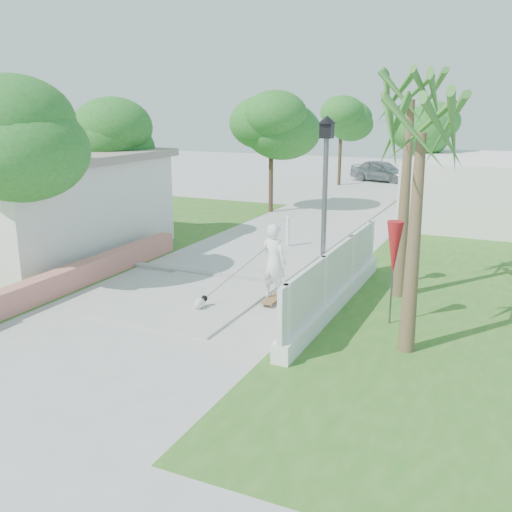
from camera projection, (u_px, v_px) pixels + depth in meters
The scene contains 22 objects.
ground at pixel (79, 365), 10.58m from camera, with size 90.00×90.00×0.00m, color #B7B7B2.
path_strip at pixel (358, 202), 28.14m from camera, with size 3.20×36.00×0.06m, color #B7B7B2.
curb at pixel (228, 277), 15.84m from camera, with size 6.50×0.25×0.10m, color #999993.
grass_left at pixel (80, 240), 20.43m from camera, with size 8.00×20.00×0.01m, color #2E6720.
grass_right at pixel (503, 291), 14.78m from camera, with size 8.00×20.00×0.01m, color #2E6720.
pink_wall at pixel (73, 277), 14.95m from camera, with size 0.45×8.20×0.80m.
house_left at pixel (10, 201), 18.66m from camera, with size 8.40×7.40×3.23m.
lattice_fence at pixel (336, 286), 13.46m from camera, with size 0.35×7.00×1.50m.
building_right at pixel (489, 189), 23.63m from camera, with size 6.00×8.00×2.60m, color silver.
street_lamp at pixel (325, 202), 13.62m from camera, with size 0.44×0.44×4.44m.
bollard at pixel (288, 231), 19.13m from camera, with size 0.14×0.14×1.09m.
patio_umbrella at pixel (394, 250), 12.16m from camera, with size 0.36×0.36×2.30m.
tree_left_near at pixel (8, 141), 14.03m from camera, with size 3.60×3.60×5.28m.
tree_left_mid at pixel (117, 141), 19.35m from camera, with size 3.20×3.20×4.85m.
tree_path_left at pixel (271, 125), 24.84m from camera, with size 3.40×3.40×5.23m.
tree_path_right at pixel (431, 132), 25.93m from camera, with size 3.00×3.00×4.79m.
tree_path_far at pixel (341, 120), 33.54m from camera, with size 3.20×3.20×5.17m.
palm_far at pixel (410, 113), 13.28m from camera, with size 1.80×1.80×5.30m.
palm_near at pixel (421, 146), 10.20m from camera, with size 1.80×1.80×4.70m.
skateboarder at pixel (246, 270), 13.64m from camera, with size 1.73×1.57×1.96m.
dog at pixel (200, 303), 13.36m from camera, with size 0.30×0.50×0.35m.
parked_car at pixel (381, 171), 35.79m from camera, with size 1.59×3.96×1.35m, color #ACB0B4.
Camera 1 is at (7.05, -7.44, 4.67)m, focal length 40.00 mm.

